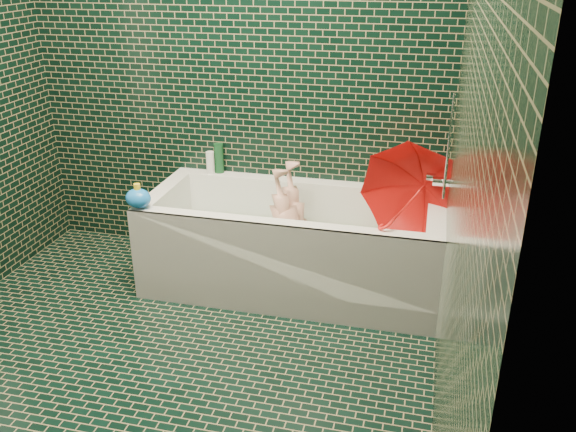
% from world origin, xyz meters
% --- Properties ---
extents(floor, '(2.80, 2.80, 0.00)m').
position_xyz_m(floor, '(0.00, 0.00, 0.00)').
color(floor, black).
rests_on(floor, ground).
extents(wall_back, '(2.80, 0.00, 2.80)m').
position_xyz_m(wall_back, '(0.00, 1.40, 1.25)').
color(wall_back, black).
rests_on(wall_back, floor).
extents(wall_right, '(0.00, 2.80, 2.80)m').
position_xyz_m(wall_right, '(1.30, 0.00, 1.25)').
color(wall_right, black).
rests_on(wall_right, floor).
extents(bathtub, '(1.70, 0.75, 0.55)m').
position_xyz_m(bathtub, '(0.45, 1.01, 0.21)').
color(bathtub, white).
rests_on(bathtub, floor).
extents(bath_mat, '(1.35, 0.47, 0.01)m').
position_xyz_m(bath_mat, '(0.45, 1.02, 0.16)').
color(bath_mat, green).
rests_on(bath_mat, bathtub).
extents(water, '(1.48, 0.53, 0.00)m').
position_xyz_m(water, '(0.45, 1.02, 0.30)').
color(water, silver).
rests_on(water, bathtub).
extents(faucet, '(0.18, 0.19, 0.55)m').
position_xyz_m(faucet, '(1.26, 1.02, 0.77)').
color(faucet, silver).
rests_on(faucet, wall_right).
extents(child, '(0.94, 0.56, 0.31)m').
position_xyz_m(child, '(0.44, 1.03, 0.31)').
color(child, tan).
rests_on(child, bathtub).
extents(umbrella, '(0.95, 0.80, 0.83)m').
position_xyz_m(umbrella, '(1.09, 0.95, 0.62)').
color(umbrella, red).
rests_on(umbrella, bathtub).
extents(soap_bottle_a, '(0.09, 0.09, 0.23)m').
position_xyz_m(soap_bottle_a, '(1.15, 1.35, 0.55)').
color(soap_bottle_a, white).
rests_on(soap_bottle_a, bathtub).
extents(soap_bottle_b, '(0.10, 0.10, 0.17)m').
position_xyz_m(soap_bottle_b, '(1.20, 1.35, 0.55)').
color(soap_bottle_b, '#411D6E').
rests_on(soap_bottle_b, bathtub).
extents(soap_bottle_c, '(0.14, 0.14, 0.16)m').
position_xyz_m(soap_bottle_c, '(1.19, 1.34, 0.55)').
color(soap_bottle_c, '#124120').
rests_on(soap_bottle_c, bathtub).
extents(bottle_right_tall, '(0.07, 0.07, 0.23)m').
position_xyz_m(bottle_right_tall, '(0.99, 1.36, 0.67)').
color(bottle_right_tall, '#124120').
rests_on(bottle_right_tall, bathtub).
extents(bottle_right_pump, '(0.06, 0.06, 0.19)m').
position_xyz_m(bottle_right_pump, '(1.16, 1.33, 0.64)').
color(bottle_right_pump, silver).
rests_on(bottle_right_pump, bathtub).
extents(bottle_left_tall, '(0.08, 0.08, 0.19)m').
position_xyz_m(bottle_left_tall, '(-0.12, 1.37, 0.64)').
color(bottle_left_tall, '#124120').
rests_on(bottle_left_tall, bathtub).
extents(bottle_left_short, '(0.06, 0.06, 0.14)m').
position_xyz_m(bottle_left_short, '(-0.17, 1.34, 0.62)').
color(bottle_left_short, white).
rests_on(bottle_left_short, bathtub).
extents(rubber_duck, '(0.12, 0.08, 0.10)m').
position_xyz_m(rubber_duck, '(1.00, 1.33, 0.59)').
color(rubber_duck, yellow).
rests_on(rubber_duck, bathtub).
extents(bath_toy, '(0.17, 0.15, 0.14)m').
position_xyz_m(bath_toy, '(-0.35, 0.70, 0.61)').
color(bath_toy, blue).
rests_on(bath_toy, bathtub).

